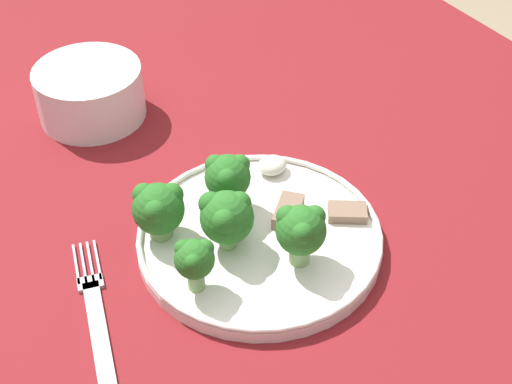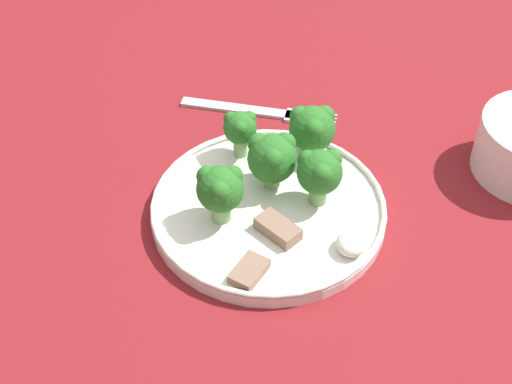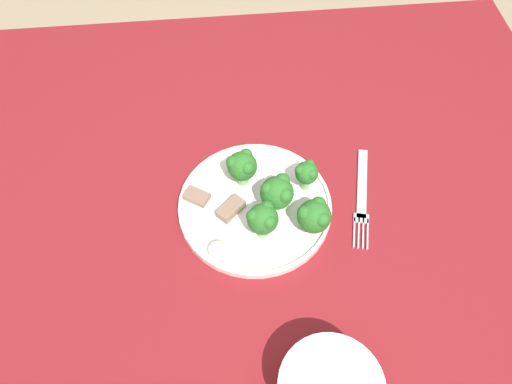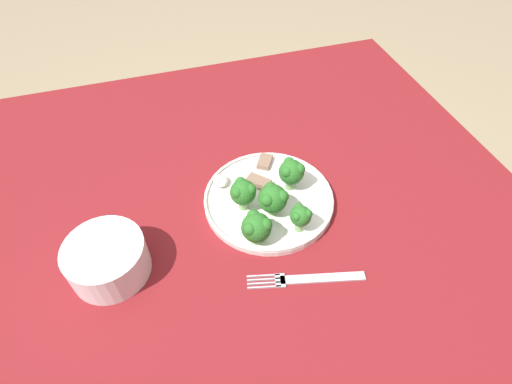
# 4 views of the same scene
# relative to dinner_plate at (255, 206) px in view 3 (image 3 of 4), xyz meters

# --- Properties ---
(ground_plane) EXTENTS (8.00, 8.00, 0.00)m
(ground_plane) POSITION_rel_dinner_plate_xyz_m (-0.03, 0.10, -0.72)
(ground_plane) COLOR #9E896B
(table) EXTENTS (1.08, 1.18, 0.71)m
(table) POSITION_rel_dinner_plate_xyz_m (-0.03, 0.10, -0.10)
(table) COLOR maroon
(table) RESTS_ON ground_plane
(dinner_plate) EXTENTS (0.24, 0.24, 0.02)m
(dinner_plate) POSITION_rel_dinner_plate_xyz_m (0.00, 0.00, 0.00)
(dinner_plate) COLOR white
(dinner_plate) RESTS_ON table
(fork) EXTENTS (0.06, 0.19, 0.00)m
(fork) POSITION_rel_dinner_plate_xyz_m (-0.17, -0.01, -0.01)
(fork) COLOR #B2B2B7
(fork) RESTS_ON table
(broccoli_floret_near_rim_left) EXTENTS (0.04, 0.04, 0.05)m
(broccoli_floret_near_rim_left) POSITION_rel_dinner_plate_xyz_m (-0.08, -0.03, 0.04)
(broccoli_floret_near_rim_left) COLOR #7FA866
(broccoli_floret_near_rim_left) RESTS_ON dinner_plate
(broccoli_floret_center_left) EXTENTS (0.05, 0.05, 0.06)m
(broccoli_floret_center_left) POSITION_rel_dinner_plate_xyz_m (-0.01, 0.05, 0.04)
(broccoli_floret_center_left) COLOR #7FA866
(broccoli_floret_center_left) RESTS_ON dinner_plate
(broccoli_floret_back_left) EXTENTS (0.05, 0.05, 0.06)m
(broccoli_floret_back_left) POSITION_rel_dinner_plate_xyz_m (-0.08, 0.05, 0.04)
(broccoli_floret_back_left) COLOR #7FA866
(broccoli_floret_back_left) RESTS_ON dinner_plate
(broccoli_floret_front_left) EXTENTS (0.05, 0.05, 0.06)m
(broccoli_floret_front_left) POSITION_rel_dinner_plate_xyz_m (-0.03, 0.00, 0.04)
(broccoli_floret_front_left) COLOR #7FA866
(broccoli_floret_front_left) RESTS_ON dinner_plate
(broccoli_floret_center_back) EXTENTS (0.05, 0.05, 0.06)m
(broccoli_floret_center_back) POSITION_rel_dinner_plate_xyz_m (0.01, -0.05, 0.04)
(broccoli_floret_center_back) COLOR #7FA866
(broccoli_floret_center_back) RESTS_ON dinner_plate
(meat_slice_front_slice) EXTENTS (0.05, 0.05, 0.01)m
(meat_slice_front_slice) POSITION_rel_dinner_plate_xyz_m (0.04, 0.01, 0.01)
(meat_slice_front_slice) COLOR #846651
(meat_slice_front_slice) RESTS_ON dinner_plate
(meat_slice_middle_slice) EXTENTS (0.05, 0.04, 0.01)m
(meat_slice_middle_slice) POSITION_rel_dinner_plate_xyz_m (0.09, -0.02, 0.01)
(meat_slice_middle_slice) COLOR #846651
(meat_slice_middle_slice) RESTS_ON dinner_plate
(sauce_dollop) EXTENTS (0.03, 0.03, 0.02)m
(sauce_dollop) POSITION_rel_dinner_plate_xyz_m (0.06, 0.08, 0.01)
(sauce_dollop) COLOR silver
(sauce_dollop) RESTS_ON dinner_plate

